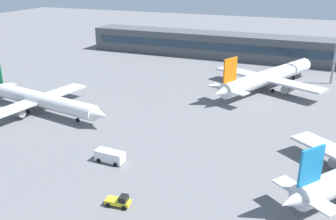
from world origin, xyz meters
The scene contains 6 objects.
ground_plane centered at (0.00, 40.00, 0.00)m, with size 400.00×400.00×0.00m, color slate.
terminal_building centered at (0.00, 107.54, 4.50)m, with size 115.43×12.13×9.00m.
airplane_mid centered at (-30.18, 34.82, 3.03)m, with size 40.11×28.24×9.95m.
airplane_far centered at (16.78, 73.72, 3.54)m, with size 31.74×43.99×11.62m.
baggage_tug_yellow centered at (4.87, 9.22, 0.80)m, with size 3.74×2.13×1.75m.
service_van_white centered at (-2.98, 19.91, 1.11)m, with size 5.28×2.49×2.08m.
Camera 1 is at (27.97, -29.18, 31.65)m, focal length 39.49 mm.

